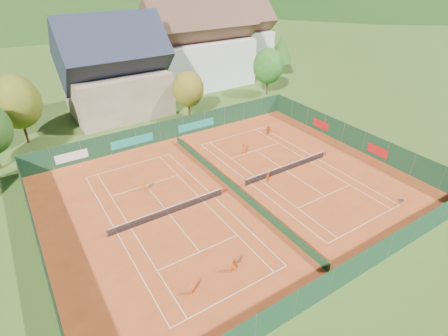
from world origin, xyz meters
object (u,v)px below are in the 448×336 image
chalet (115,74)px  ball_hopper (401,201)px  hotel_block_a (199,48)px  player_left_near (193,288)px  player_right_near (268,177)px  player_left_mid (235,266)px  player_left_far (144,187)px  player_right_far_a (244,148)px  hotel_block_b (235,38)px  player_right_far_b (268,130)px

chalet → ball_hopper: (16.55, -41.90, -6.07)m
hotel_block_a → player_left_near: 53.71m
player_right_near → player_left_mid: bearing=-159.3°
ball_hopper → player_left_near: size_ratio=0.65×
ball_hopper → player_left_far: bearing=142.3°
hotel_block_a → player_right_near: hotel_block_a is taller
chalet → player_left_near: bearing=-100.9°
hotel_block_a → player_left_far: hotel_block_a is taller
player_right_near → player_right_far_a: (1.89, 7.41, 0.09)m
chalet → player_left_mid: bearing=-95.2°
hotel_block_a → player_right_near: size_ratio=16.03×
player_left_mid → player_left_far: (-2.03, 15.29, -0.02)m
hotel_block_b → player_left_far: bearing=-134.9°
hotel_block_a → ball_hopper: bearing=-92.9°
player_left_far → player_right_far_a: 15.00m
chalet → hotel_block_a: (19.00, 6.00, 0.76)m
player_right_near → player_right_far_b: (8.26, 10.23, 0.04)m
chalet → hotel_block_b: 35.85m
player_left_far → player_right_far_b: (21.31, 4.26, 0.02)m
ball_hopper → player_right_near: 14.47m
hotel_block_b → player_left_mid: size_ratio=12.05×
player_right_far_a → player_right_far_b: bearing=172.5°
hotel_block_b → ball_hopper: size_ratio=21.60×
player_left_mid → player_right_far_b: bearing=52.3°
chalet → player_right_far_a: chalet is taller
player_right_far_a → chalet: bearing=-99.6°
hotel_block_a → player_right_far_a: hotel_block_a is taller
player_right_far_a → player_right_far_b: player_right_far_a is taller
player_left_near → player_right_far_b: size_ratio=0.87×
player_left_near → player_left_far: (2.04, 15.38, 0.08)m
chalet → player_left_mid: (-3.63, -40.02, -5.91)m
player_left_mid → player_left_near: bearing=-171.9°
player_left_mid → player_right_far_b: player_left_mid is taller
player_left_near → player_right_far_b: 30.51m
ball_hopper → hotel_block_a: bearing=87.1°
player_right_near → player_right_far_b: size_ratio=0.95×
player_left_far → player_right_far_a: player_right_far_a is taller
chalet → player_right_near: size_ratio=12.02×
hotel_block_b → player_left_far: (-38.66, -38.73, -5.93)m
hotel_block_b → chalet: bearing=-157.0°
ball_hopper → player_right_far_a: 19.99m
ball_hopper → player_right_far_b: (-0.90, 21.43, 0.16)m
player_left_near → player_left_mid: size_ratio=0.86×
hotel_block_a → hotel_block_b: 16.14m
player_left_near → hotel_block_b: bearing=31.3°
player_left_mid → player_right_near: size_ratio=1.06×
chalet → ball_hopper: size_ratio=20.25×
hotel_block_b → player_left_far: size_ratio=12.45×
player_left_near → player_right_far_a: player_right_far_a is taller
player_left_mid → hotel_block_b: bearing=62.7°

